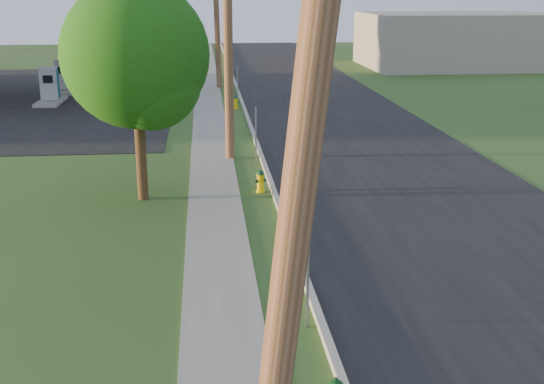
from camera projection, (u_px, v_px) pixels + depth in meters
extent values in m
cube|color=black|center=(433.00, 216.00, 18.12)|extent=(8.00, 120.00, 0.02)
cube|color=#99968C|center=(283.00, 218.00, 17.72)|extent=(0.15, 120.00, 0.15)
cube|color=gray|center=(216.00, 223.00, 17.57)|extent=(1.50, 120.00, 0.03)
cylinder|color=brown|center=(307.00, 119.00, 5.78)|extent=(1.31, 0.32, 9.48)
cylinder|color=brown|center=(228.00, 17.00, 22.90)|extent=(0.32, 0.32, 9.80)
cylinder|color=brown|center=(216.00, 7.00, 40.10)|extent=(0.49, 0.32, 9.50)
cube|color=gray|center=(308.00, 276.00, 11.90)|extent=(0.05, 0.04, 2.00)
cube|color=gray|center=(256.00, 136.00, 23.15)|extent=(0.05, 0.04, 2.00)
cube|color=gray|center=(238.00, 86.00, 34.77)|extent=(0.05, 0.04, 2.00)
cylinder|color=silver|center=(102.00, 52.00, 34.10)|extent=(0.36, 0.36, 5.50)
cylinder|color=silver|center=(117.00, 42.00, 40.39)|extent=(0.36, 0.36, 5.50)
cube|color=#99968C|center=(51.00, 102.00, 35.82)|extent=(1.20, 3.20, 0.18)
cube|color=#9EA0A3|center=(49.00, 83.00, 35.54)|extent=(0.90, 0.50, 1.70)
cube|color=#0A636F|center=(49.00, 83.00, 35.54)|extent=(0.94, 0.40, 1.50)
cube|color=black|center=(48.00, 79.00, 35.22)|extent=(0.50, 0.02, 0.40)
cube|color=#99968C|center=(65.00, 91.00, 39.63)|extent=(1.20, 3.20, 0.18)
cube|color=#9EA0A3|center=(64.00, 74.00, 39.36)|extent=(0.90, 0.50, 1.70)
cube|color=#0A636F|center=(64.00, 74.00, 39.36)|extent=(0.94, 0.40, 1.50)
cube|color=black|center=(63.00, 70.00, 39.03)|extent=(0.50, 0.02, 0.40)
cylinder|color=gray|center=(131.00, 71.00, 28.46)|extent=(0.24, 0.24, 5.00)
cube|color=gray|center=(457.00, 40.00, 52.19)|extent=(14.00, 10.00, 4.00)
cylinder|color=#3B2316|center=(140.00, 145.00, 19.15)|extent=(0.30, 0.30, 3.15)
sphere|color=#23560E|center=(135.00, 55.00, 18.43)|extent=(4.03, 4.03, 4.03)
sphere|color=#23560E|center=(151.00, 79.00, 18.36)|extent=(2.77, 2.77, 2.77)
cylinder|color=#3B2316|center=(120.00, 49.00, 45.72)|extent=(0.30, 0.30, 3.80)
sphere|color=#23560E|center=(117.00, 2.00, 44.85)|extent=(4.86, 4.86, 4.86)
sphere|color=#23560E|center=(123.00, 14.00, 44.82)|extent=(3.34, 3.34, 3.34)
cylinder|color=#0A3311|center=(336.00, 380.00, 9.16)|extent=(0.05, 0.05, 0.06)
cylinder|color=yellow|center=(260.00, 191.00, 20.24)|extent=(0.26, 0.26, 0.06)
cylinder|color=yellow|center=(260.00, 183.00, 20.17)|extent=(0.21, 0.21, 0.56)
cylinder|color=yellow|center=(260.00, 175.00, 20.10)|extent=(0.26, 0.26, 0.04)
sphere|color=#0F3722|center=(260.00, 174.00, 20.09)|extent=(0.22, 0.22, 0.22)
cylinder|color=#0F3722|center=(260.00, 170.00, 20.06)|extent=(0.05, 0.05, 0.06)
cylinder|color=#0F3722|center=(262.00, 182.00, 20.03)|extent=(0.12, 0.13, 0.10)
cylinder|color=#0F3722|center=(256.00, 181.00, 20.11)|extent=(0.11, 0.10, 0.08)
cylinder|color=#0F3722|center=(265.00, 180.00, 20.19)|extent=(0.11, 0.10, 0.08)
cylinder|color=yellow|center=(236.00, 108.00, 34.15)|extent=(0.26, 0.26, 0.06)
cylinder|color=yellow|center=(236.00, 103.00, 34.07)|extent=(0.21, 0.21, 0.56)
cylinder|color=yellow|center=(236.00, 99.00, 34.01)|extent=(0.26, 0.26, 0.04)
sphere|color=#0E3B1F|center=(236.00, 98.00, 33.99)|extent=(0.21, 0.21, 0.21)
cylinder|color=#0E3B1F|center=(236.00, 96.00, 33.96)|extent=(0.05, 0.05, 0.06)
cylinder|color=#0E3B1F|center=(235.00, 102.00, 33.93)|extent=(0.12, 0.13, 0.10)
cylinder|color=#0E3B1F|center=(233.00, 102.00, 34.06)|extent=(0.10, 0.10, 0.08)
cylinder|color=#0E3B1F|center=(238.00, 102.00, 34.05)|extent=(0.10, 0.10, 0.08)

